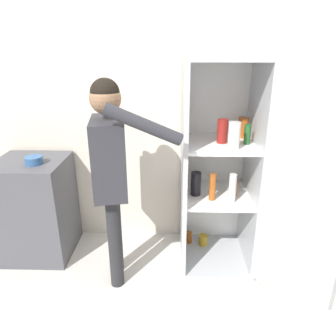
# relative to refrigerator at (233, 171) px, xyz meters

# --- Properties ---
(ground_plane) EXTENTS (12.00, 12.00, 0.00)m
(ground_plane) POSITION_rel_refrigerator_xyz_m (-0.46, -0.53, -0.90)
(ground_plane) COLOR beige
(wall_back) EXTENTS (7.00, 0.06, 2.55)m
(wall_back) POSITION_rel_refrigerator_xyz_m (-0.46, 0.45, 0.38)
(wall_back) COLOR beige
(wall_back) RESTS_ON ground_plane
(refrigerator) EXTENTS (0.97, 1.16, 1.80)m
(refrigerator) POSITION_rel_refrigerator_xyz_m (0.00, 0.00, 0.00)
(refrigerator) COLOR #B7BABC
(refrigerator) RESTS_ON ground_plane
(person) EXTENTS (0.70, 0.56, 1.66)m
(person) POSITION_rel_refrigerator_xyz_m (-0.95, -0.21, 0.16)
(person) COLOR #262628
(person) RESTS_ON ground_plane
(counter) EXTENTS (0.61, 0.55, 0.93)m
(counter) POSITION_rel_refrigerator_xyz_m (-1.75, 0.12, -0.43)
(counter) COLOR #4C4C51
(counter) RESTS_ON ground_plane
(bowl) EXTENTS (0.14, 0.14, 0.07)m
(bowl) POSITION_rel_refrigerator_xyz_m (-1.66, 0.05, 0.06)
(bowl) COLOR #335B8E
(bowl) RESTS_ON counter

